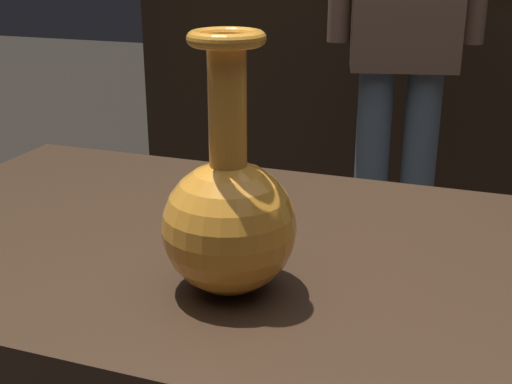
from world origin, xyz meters
name	(u,v)px	position (x,y,z in m)	size (l,w,h in m)	color
back_display_shelf	(433,112)	(0.00, 2.20, 0.49)	(2.60, 0.40, 0.99)	black
vase_centerpiece	(229,215)	(-0.02, -0.13, 0.89)	(0.15, 0.15, 0.30)	orange
visitor_center_back	(406,16)	(-0.03, 1.34, 0.98)	(0.46, 0.25, 1.66)	slate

